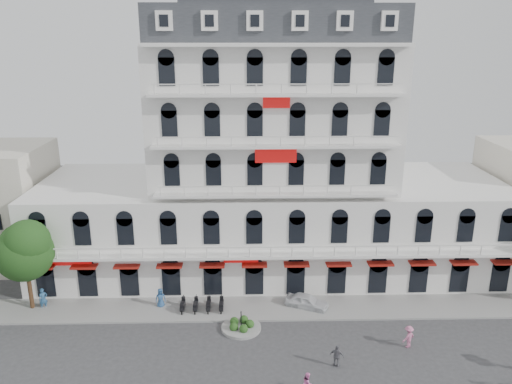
# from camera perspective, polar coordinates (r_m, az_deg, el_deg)

# --- Properties ---
(ground) EXTENTS (120.00, 120.00, 0.00)m
(ground) POSITION_cam_1_polar(r_m,az_deg,el_deg) (36.78, 3.24, -20.36)
(ground) COLOR #38383A
(ground) RESTS_ON ground
(sidewalk) EXTENTS (53.00, 4.00, 0.16)m
(sidewalk) POSITION_cam_1_polar(r_m,az_deg,el_deg) (44.18, 2.31, -13.13)
(sidewalk) COLOR gray
(sidewalk) RESTS_ON ground
(main_building) EXTENTS (45.00, 15.00, 25.80)m
(main_building) POSITION_cam_1_polar(r_m,az_deg,el_deg) (48.69, 1.80, 2.44)
(main_building) COLOR silver
(main_building) RESTS_ON ground
(traffic_island) EXTENTS (3.20, 3.20, 1.60)m
(traffic_island) POSITION_cam_1_polar(r_m,az_deg,el_deg) (41.45, -1.71, -15.08)
(traffic_island) COLOR gray
(traffic_island) RESTS_ON ground
(parked_scooter_row) EXTENTS (4.40, 1.80, 1.10)m
(parked_scooter_row) POSITION_cam_1_polar(r_m,az_deg,el_deg) (44.13, -6.16, -13.39)
(parked_scooter_row) COLOR black
(parked_scooter_row) RESTS_ON ground
(tree_west_inner) EXTENTS (4.76, 4.76, 8.25)m
(tree_west_inner) POSITION_cam_1_polar(r_m,az_deg,el_deg) (45.80, -24.95, -5.88)
(tree_west_inner) COLOR #382314
(tree_west_inner) RESTS_ON ground
(parked_car) EXTENTS (4.02, 2.84, 1.27)m
(parked_car) POSITION_cam_1_polar(r_m,az_deg,el_deg) (44.25, 5.84, -12.33)
(parked_car) COLOR silver
(parked_car) RESTS_ON ground
(pedestrian_left) EXTENTS (1.00, 0.78, 1.79)m
(pedestrian_left) POSITION_cam_1_polar(r_m,az_deg,el_deg) (44.74, -10.86, -11.84)
(pedestrian_left) COLOR #2B5081
(pedestrian_left) RESTS_ON ground
(pedestrian_mid) EXTENTS (1.09, 0.77, 1.72)m
(pedestrian_mid) POSITION_cam_1_polar(r_m,az_deg,el_deg) (37.60, 9.24, -18.00)
(pedestrian_mid) COLOR slate
(pedestrian_mid) RESTS_ON ground
(pedestrian_right) EXTENTS (1.31, 1.17, 1.77)m
(pedestrian_right) POSITION_cam_1_polar(r_m,az_deg,el_deg) (40.73, 17.04, -15.53)
(pedestrian_right) COLOR #CA6A94
(pedestrian_right) RESTS_ON ground
(pedestrian_far) EXTENTS (0.84, 0.79, 1.92)m
(pedestrian_far) POSITION_cam_1_polar(r_m,az_deg,el_deg) (47.40, -23.14, -11.18)
(pedestrian_far) COLOR #2B5782
(pedestrian_far) RESTS_ON ground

